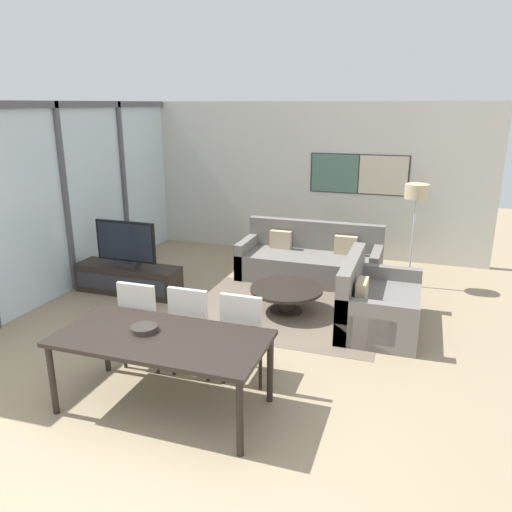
% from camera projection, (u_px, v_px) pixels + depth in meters
% --- Properties ---
extents(ground_plane, '(24.00, 24.00, 0.00)m').
position_uv_depth(ground_plane, '(122.00, 453.00, 4.12)').
color(ground_plane, '#9E896B').
extents(wall_back, '(6.77, 0.09, 2.80)m').
position_uv_depth(wall_back, '(304.00, 179.00, 9.29)').
color(wall_back, silver).
rests_on(wall_back, ground_plane).
extents(window_wall_left, '(0.07, 6.18, 2.80)m').
position_uv_depth(window_wall_left, '(63.00, 191.00, 7.34)').
color(window_wall_left, silver).
rests_on(window_wall_left, ground_plane).
extents(area_rug, '(2.60, 2.13, 0.01)m').
position_uv_depth(area_rug, '(286.00, 311.00, 6.91)').
color(area_rug, '#706051').
rests_on(area_rug, ground_plane).
extents(tv_console, '(1.61, 0.47, 0.43)m').
position_uv_depth(tv_console, '(129.00, 279.00, 7.56)').
color(tv_console, black).
rests_on(tv_console, ground_plane).
extents(television, '(0.97, 0.20, 0.68)m').
position_uv_depth(television, '(126.00, 244.00, 7.40)').
color(television, '#2D2D33').
rests_on(television, tv_console).
extents(sofa_main, '(2.26, 0.95, 0.89)m').
position_uv_depth(sofa_main, '(310.00, 261.00, 8.19)').
color(sofa_main, slate).
rests_on(sofa_main, ground_plane).
extents(sofa_side, '(0.95, 1.52, 0.89)m').
position_uv_depth(sofa_side, '(374.00, 305.00, 6.40)').
color(sofa_side, slate).
rests_on(sofa_side, ground_plane).
extents(coffee_table, '(1.00, 1.00, 0.35)m').
position_uv_depth(coffee_table, '(286.00, 294.00, 6.84)').
color(coffee_table, black).
rests_on(coffee_table, ground_plane).
extents(dining_table, '(1.95, 0.94, 0.74)m').
position_uv_depth(dining_table, '(161.00, 343.00, 4.55)').
color(dining_table, black).
rests_on(dining_table, ground_plane).
extents(dining_chair_left, '(0.46, 0.46, 1.00)m').
position_uv_depth(dining_chair_left, '(144.00, 321.00, 5.34)').
color(dining_chair_left, beige).
rests_on(dining_chair_left, ground_plane).
extents(dining_chair_centre, '(0.46, 0.46, 1.00)m').
position_uv_depth(dining_chair_centre, '(194.00, 327.00, 5.20)').
color(dining_chair_centre, beige).
rests_on(dining_chair_centre, ground_plane).
extents(dining_chair_right, '(0.46, 0.46, 1.00)m').
position_uv_depth(dining_chair_right, '(245.00, 334.00, 5.03)').
color(dining_chair_right, beige).
rests_on(dining_chair_right, ground_plane).
extents(fruit_bowl, '(0.25, 0.25, 0.05)m').
position_uv_depth(fruit_bowl, '(144.00, 328.00, 4.62)').
color(fruit_bowl, '#332D28').
rests_on(fruit_bowl, dining_table).
extents(floor_lamp, '(0.36, 0.36, 1.62)m').
position_uv_depth(floor_lamp, '(416.00, 199.00, 7.48)').
color(floor_lamp, '#2D2D33').
rests_on(floor_lamp, ground_plane).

